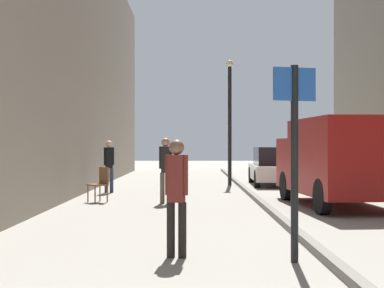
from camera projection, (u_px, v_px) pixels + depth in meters
ground_plane at (198, 209)px, 13.79m from camera, size 80.00×80.00×0.00m
kerb_strip at (263, 206)px, 13.80m from camera, size 0.16×40.00×0.12m
pedestrian_main_foreground at (107, 163)px, 18.33m from camera, size 0.32×0.24×1.68m
pedestrian_mid_block at (163, 166)px, 15.01m from camera, size 0.34×0.22×1.73m
pedestrian_far_crossing at (174, 189)px, 7.83m from camera, size 0.32×0.22×1.62m
delivery_van at (337, 159)px, 14.28m from camera, size 2.41×5.01×2.18m
parked_car at (273, 166)px, 21.85m from camera, size 1.95×4.25×1.45m
street_sign_post at (292, 145)px, 7.53m from camera, size 0.59×0.18×2.60m
lamp_post at (227, 114)px, 21.63m from camera, size 0.28×0.28×4.76m
cafe_chair_near_window at (98, 182)px, 15.36m from camera, size 0.62×0.62×0.94m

